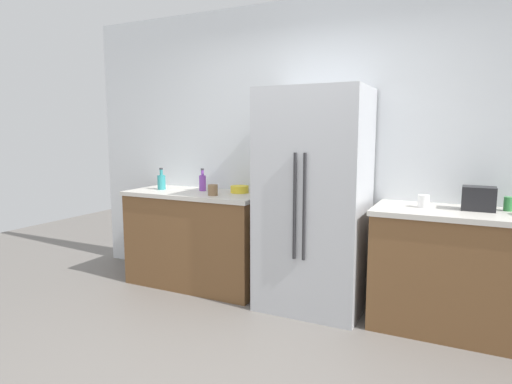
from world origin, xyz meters
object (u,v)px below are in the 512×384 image
at_px(toaster, 479,198).
at_px(cup_b, 424,201).
at_px(bottle_b, 203,182).
at_px(bottle_a, 161,182).
at_px(refrigerator, 313,201).
at_px(cup_c, 509,204).
at_px(cup_a, 213,190).
at_px(bowl_a, 240,189).

xyz_separation_m(toaster, cup_b, (-0.38, -0.05, -0.04)).
bearing_deg(bottle_b, bottle_a, -167.14).
bearing_deg(toaster, refrigerator, -175.00).
bearing_deg(toaster, cup_c, 19.77).
bearing_deg(cup_c, toaster, -160.23).
height_order(refrigerator, cup_b, refrigerator).
bearing_deg(cup_c, cup_a, -173.08).
bearing_deg(cup_b, refrigerator, -175.93).
bearing_deg(bottle_b, cup_a, -41.39).
relative_size(cup_b, bowl_a, 0.56).
relative_size(bottle_b, bowl_a, 1.27).
bearing_deg(refrigerator, bottle_b, 174.15).
bearing_deg(bowl_a, bottle_b, -174.88).
distance_m(refrigerator, bowl_a, 0.82).
bearing_deg(cup_b, bowl_a, 176.70).
relative_size(toaster, cup_a, 2.29).
height_order(cup_b, cup_c, cup_c).
relative_size(cup_b, cup_c, 0.94).
relative_size(cup_a, cup_c, 0.96).
bearing_deg(bowl_a, bottle_a, -170.81).
bearing_deg(cup_b, bottle_a, -179.13).
distance_m(refrigerator, bottle_b, 1.21).
height_order(toaster, cup_a, toaster).
xyz_separation_m(refrigerator, toaster, (1.25, 0.11, 0.09)).
distance_m(cup_b, bowl_a, 1.68).
distance_m(toaster, cup_a, 2.20).
bearing_deg(cup_a, bottle_b, 138.61).
height_order(cup_a, cup_c, cup_c).
bearing_deg(bowl_a, cup_b, -3.30).
relative_size(refrigerator, bottle_b, 8.42).
distance_m(toaster, bowl_a, 2.05).
bearing_deg(bottle_a, cup_a, -10.77).
xyz_separation_m(bottle_a, bowl_a, (0.83, 0.13, -0.05)).
bearing_deg(refrigerator, cup_b, 4.07).
relative_size(bottle_a, cup_c, 2.10).
relative_size(toaster, bottle_b, 1.03).
bearing_deg(cup_b, cup_c, 11.69).
bearing_deg(bottle_a, toaster, 1.70).
distance_m(refrigerator, toaster, 1.26).
xyz_separation_m(cup_b, bowl_a, (-1.67, 0.10, -0.02)).
height_order(toaster, bottle_a, bottle_a).
xyz_separation_m(cup_a, bowl_a, (0.14, 0.27, -0.02)).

